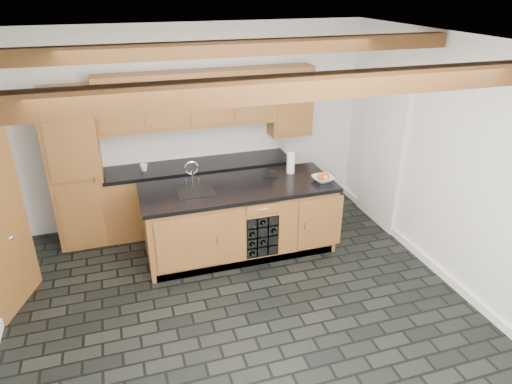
# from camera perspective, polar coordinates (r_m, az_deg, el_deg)

# --- Properties ---
(ground) EXTENTS (5.00, 5.00, 0.00)m
(ground) POSITION_cam_1_polar(r_m,az_deg,el_deg) (5.13, -1.41, -15.00)
(ground) COLOR black
(ground) RESTS_ON ground
(room_shell) EXTENTS (5.01, 5.00, 5.00)m
(room_shell) POSITION_cam_1_polar(r_m,az_deg,el_deg) (4.76, -4.36, 3.13)
(room_shell) COLOR white
(room_shell) RESTS_ON ground
(back_cabinetry) EXTENTS (3.65, 0.62, 2.20)m
(back_cabinetry) POSITION_cam_1_polar(r_m,az_deg,el_deg) (6.48, -10.23, 3.68)
(back_cabinetry) COLOR #9B5F31
(back_cabinetry) RESTS_ON ground
(island) EXTENTS (2.48, 0.96, 0.93)m
(island) POSITION_cam_1_polar(r_m,az_deg,el_deg) (5.96, -2.06, -3.35)
(island) COLOR #9B5F31
(island) RESTS_ON ground
(faucet) EXTENTS (0.45, 0.40, 0.34)m
(faucet) POSITION_cam_1_polar(r_m,az_deg,el_deg) (5.68, -7.68, 0.55)
(faucet) COLOR black
(faucet) RESTS_ON island
(kitchen_scale) EXTENTS (0.21, 0.15, 0.06)m
(kitchen_scale) POSITION_cam_1_polar(r_m,az_deg,el_deg) (6.06, 1.95, 2.33)
(kitchen_scale) COLOR black
(kitchen_scale) RESTS_ON island
(fruit_bowl) EXTENTS (0.28, 0.28, 0.07)m
(fruit_bowl) POSITION_cam_1_polar(r_m,az_deg,el_deg) (5.94, 8.34, 1.64)
(fruit_bowl) COLOR silver
(fruit_bowl) RESTS_ON island
(fruit_cluster) EXTENTS (0.16, 0.17, 0.07)m
(fruit_cluster) POSITION_cam_1_polar(r_m,az_deg,el_deg) (5.93, 8.36, 1.95)
(fruit_cluster) COLOR #B41822
(fruit_cluster) RESTS_ON fruit_bowl
(paper_towel) EXTENTS (0.11, 0.11, 0.28)m
(paper_towel) POSITION_cam_1_polar(r_m,az_deg,el_deg) (6.12, 4.37, 3.64)
(paper_towel) COLOR white
(paper_towel) RESTS_ON island
(mug) EXTENTS (0.12, 0.12, 0.09)m
(mug) POSITION_cam_1_polar(r_m,az_deg,el_deg) (6.39, -13.82, 2.99)
(mug) COLOR white
(mug) RESTS_ON back_cabinetry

